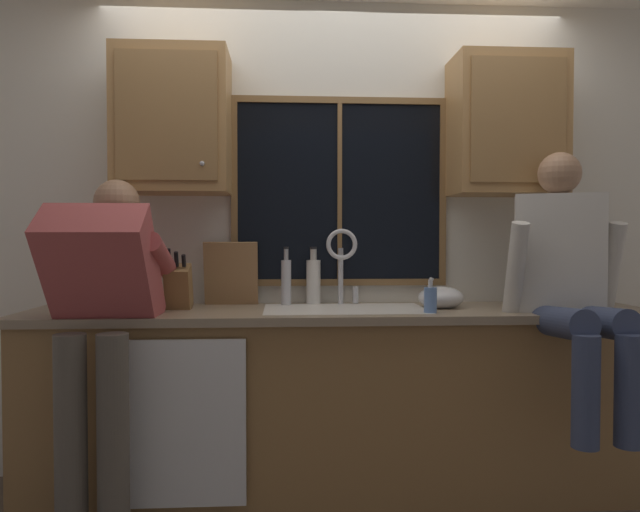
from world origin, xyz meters
TOP-DOWN VIEW (x-y plane):
  - back_wall at (0.00, 0.06)m, footprint 5.42×0.12m
  - window_glass at (0.02, -0.01)m, footprint 1.10×0.02m
  - window_frame_top at (0.02, -0.02)m, footprint 1.17×0.02m
  - window_frame_bottom at (0.02, -0.02)m, footprint 1.17×0.02m
  - window_frame_left at (-0.55, -0.02)m, footprint 0.03×0.02m
  - window_frame_right at (0.59, -0.02)m, footprint 0.03×0.02m
  - window_mullion_center at (0.02, -0.02)m, footprint 0.02×0.02m
  - lower_cabinet_run at (0.00, -0.29)m, footprint 3.02×0.58m
  - countertop at (0.00, -0.31)m, footprint 3.08×0.62m
  - dishwasher_front at (-0.75, -0.61)m, footprint 0.60×0.02m
  - upper_cabinet_left at (-0.84, -0.17)m, footprint 0.56×0.36m
  - upper_cabinet_right at (0.88, -0.17)m, footprint 0.56×0.36m
  - sink at (0.02, -0.30)m, footprint 0.80×0.46m
  - faucet at (0.03, -0.12)m, footprint 0.18×0.09m
  - person_standing at (-1.07, -0.61)m, footprint 0.53×0.70m
  - person_sitting_on_counter at (1.03, -0.57)m, footprint 0.54×0.66m
  - knife_block at (-0.80, -0.27)m, footprint 0.12×0.18m
  - cutting_board at (-0.56, -0.09)m, footprint 0.28×0.09m
  - mixing_bowl at (0.51, -0.27)m, footprint 0.23×0.23m
  - soap_dispenser at (0.41, -0.48)m, footprint 0.06×0.07m
  - bottle_green_glass at (-0.12, -0.07)m, footprint 0.08×0.08m
  - bottle_tall_clear at (-0.27, -0.11)m, footprint 0.05×0.05m

SIDE VIEW (x-z plane):
  - lower_cabinet_run at x=0.00m, z-range 0.00..0.88m
  - dishwasher_front at x=-0.75m, z-range 0.09..0.83m
  - sink at x=0.02m, z-range 0.72..0.93m
  - countertop at x=0.00m, z-range 0.88..0.92m
  - person_standing at x=-1.07m, z-range 0.18..1.73m
  - mixing_bowl at x=0.51m, z-range 0.91..1.03m
  - soap_dispenser at x=0.41m, z-range 0.90..1.07m
  - knife_block at x=-0.80m, z-range 0.87..1.19m
  - window_frame_bottom at x=0.02m, z-range 1.01..1.05m
  - bottle_green_glass at x=-0.12m, z-range 0.89..1.20m
  - bottle_tall_clear at x=-0.27m, z-range 0.89..1.20m
  - cutting_board at x=-0.56m, z-range 0.92..1.25m
  - person_sitting_on_counter at x=1.03m, z-range 0.47..1.73m
  - faucet at x=0.03m, z-range 0.97..1.37m
  - back_wall at x=0.00m, z-range 0.00..2.55m
  - window_glass at x=0.02m, z-range 1.05..2.00m
  - window_frame_left at x=-0.55m, z-range 1.05..2.00m
  - window_frame_right at x=0.59m, z-range 1.05..2.00m
  - window_mullion_center at x=0.02m, z-range 1.05..2.00m
  - upper_cabinet_left at x=-0.84m, z-range 1.50..2.22m
  - upper_cabinet_right at x=0.88m, z-range 1.50..2.22m
  - window_frame_top at x=0.02m, z-range 2.00..2.04m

